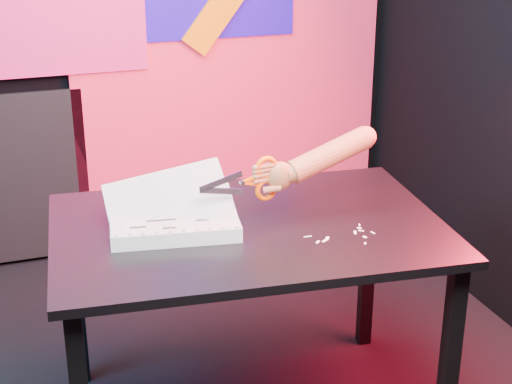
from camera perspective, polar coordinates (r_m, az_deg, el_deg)
name	(u,v)px	position (r m, az deg, el deg)	size (l,w,h in m)	color
room	(166,43)	(2.36, -6.55, 10.71)	(3.01, 3.01, 2.71)	black
backdrop	(113,69)	(3.86, -10.34, 8.78)	(2.88, 0.05, 2.08)	#F22348
work_table	(248,248)	(2.59, -0.56, -4.09)	(1.34, 0.96, 0.75)	black
printout_stack	(174,221)	(2.53, -6.00, -2.08)	(0.44, 0.36, 0.21)	silver
scissors	(261,179)	(2.53, 0.36, 0.92)	(0.27, 0.04, 0.15)	#B0B7C6
hand_forearm	(321,158)	(2.62, 4.77, 2.49)	(0.45, 0.12, 0.18)	#925E31
paper_clippings	(343,236)	(2.49, 6.32, -3.18)	(0.23, 0.15, 0.00)	silver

